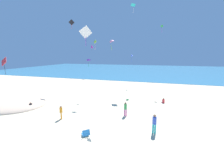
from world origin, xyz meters
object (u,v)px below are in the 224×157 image
object	(u,v)px
kite_purple	(88,60)
kite_lime	(95,42)
cooler_box	(128,99)
person_3	(154,122)
person_2	(61,111)
kite_red	(4,62)
person_5	(163,101)
kite_teal	(134,5)
person_1	(125,108)
beach_chair_far_right	(86,133)
kite_green	(162,27)
kite_magenta	(92,46)
kite_white	(86,32)
kite_pink	(111,41)
person_4	(31,106)
kite_blue	(132,55)
kite_black	(72,22)

from	to	relation	value
kite_purple	kite_lime	bearing A→B (deg)	100.56
cooler_box	person_3	distance (m)	9.31
person_2	kite_red	world-z (taller)	kite_red
kite_red	person_5	bearing A→B (deg)	27.15
cooler_box	kite_teal	distance (m)	16.40
person_2	kite_teal	bearing A→B (deg)	38.25
person_1	person_5	bearing A→B (deg)	-39.78
beach_chair_far_right	kite_teal	xyz separation A→B (m)	(1.06, 17.18, 14.82)
cooler_box	person_2	distance (m)	9.86
kite_green	kite_magenta	world-z (taller)	kite_green
person_2	kite_teal	distance (m)	21.26
kite_purple	kite_teal	distance (m)	13.93
person_2	kite_white	size ratio (longest dim) A/B	0.99
kite_pink	kite_teal	bearing A→B (deg)	88.70
person_4	kite_white	xyz separation A→B (m)	(9.68, -3.99, 7.76)
cooler_box	kite_red	distance (m)	15.67
person_5	kite_pink	xyz separation A→B (m)	(-5.60, -6.18, 7.57)
kite_green	kite_lime	size ratio (longest dim) A/B	0.86
cooler_box	kite_lime	distance (m)	10.08
person_1	kite_blue	size ratio (longest dim) A/B	0.92
person_4	cooler_box	bearing A→B (deg)	-63.76
person_2	kite_pink	world-z (taller)	kite_pink
kite_white	kite_black	distance (m)	17.11
kite_white	kite_magenta	size ratio (longest dim) A/B	0.78
cooler_box	kite_purple	xyz separation A→B (m)	(-4.74, -2.81, 5.75)
person_2	person_5	xyz separation A→B (m)	(10.22, 8.33, -0.56)
beach_chair_far_right	kite_red	xyz separation A→B (m)	(-10.40, 1.94, 5.48)
kite_purple	cooler_box	bearing A→B (deg)	30.66
kite_magenta	kite_purple	bearing A→B (deg)	-67.04
person_1	person_5	distance (m)	7.08
person_3	kite_teal	size ratio (longest dim) A/B	0.99
person_3	kite_magenta	bearing A→B (deg)	58.81
person_2	kite_lime	world-z (taller)	kite_lime
person_1	kite_blue	bearing A→B (deg)	2.67
kite_red	cooler_box	bearing A→B (deg)	35.76
kite_black	kite_magenta	bearing A→B (deg)	102.05
kite_white	kite_red	distance (m)	11.08
kite_white	person_5	bearing A→B (deg)	60.00
person_1	kite_green	world-z (taller)	kite_green
person_2	kite_black	size ratio (longest dim) A/B	0.83
person_5	kite_purple	size ratio (longest dim) A/B	0.61
kite_green	kite_blue	xyz separation A→B (m)	(-5.47, 2.60, -4.83)
person_4	kite_magenta	bearing A→B (deg)	2.21
kite_purple	person_4	bearing A→B (deg)	-148.72
cooler_box	person_3	bearing A→B (deg)	-66.01
person_2	kite_lime	xyz separation A→B (m)	(-0.21, 9.66, 7.62)
kite_white	kite_lime	distance (m)	12.69
beach_chair_far_right	person_4	world-z (taller)	person_4
person_2	kite_pink	size ratio (longest dim) A/B	1.29
kite_lime	kite_black	size ratio (longest dim) A/B	0.92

